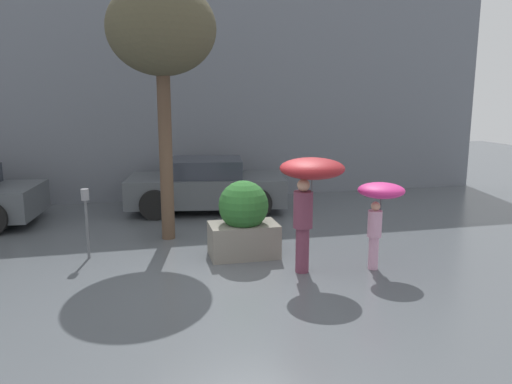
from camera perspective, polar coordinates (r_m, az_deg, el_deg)
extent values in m
plane|color=#51565B|center=(8.23, -3.21, -9.56)|extent=(40.00, 40.00, 0.00)
cube|color=slate|center=(14.15, -8.10, 11.38)|extent=(18.00, 0.30, 6.00)
cube|color=gray|center=(9.10, -1.42, -5.49)|extent=(1.23, 0.75, 0.61)
sphere|color=#286028|center=(8.94, -1.44, -1.55)|extent=(0.90, 0.90, 0.90)
cylinder|color=brown|center=(8.32, 5.31, -6.60)|extent=(0.22, 0.22, 0.76)
cylinder|color=brown|center=(8.14, 5.40, -2.02)|extent=(0.32, 0.32, 0.60)
sphere|color=tan|center=(8.06, 5.45, 0.79)|extent=(0.21, 0.21, 0.21)
cylinder|color=#4C4C51|center=(8.01, 6.39, 0.38)|extent=(0.02, 0.02, 0.66)
ellipsoid|color=maroon|center=(7.96, 6.44, 2.71)|extent=(1.04, 1.04, 0.33)
cylinder|color=#D199B7|center=(8.68, 13.27, -6.78)|extent=(0.16, 0.16, 0.56)
cylinder|color=#D199B7|center=(8.54, 13.42, -3.55)|extent=(0.24, 0.24, 0.45)
sphere|color=tan|center=(8.47, 13.51, -1.58)|extent=(0.15, 0.15, 0.15)
cylinder|color=#4C4C51|center=(8.54, 14.04, -1.58)|extent=(0.02, 0.02, 0.53)
ellipsoid|color=#E02D84|center=(8.49, 14.12, 0.18)|extent=(0.77, 0.77, 0.25)
cube|color=#4C5156|center=(12.70, -5.63, 0.31)|extent=(4.12, 2.40, 0.68)
cube|color=#2D333D|center=(12.61, -5.68, 2.82)|extent=(1.97, 1.80, 0.44)
cylinder|color=black|center=(11.94, -11.50, -1.44)|extent=(0.74, 0.33, 0.72)
cylinder|color=black|center=(13.71, -10.59, 0.20)|extent=(0.74, 0.33, 0.72)
cylinder|color=black|center=(11.88, 0.12, -1.28)|extent=(0.74, 0.33, 0.72)
cylinder|color=black|center=(13.66, -0.48, 0.35)|extent=(0.74, 0.33, 0.72)
cylinder|color=black|center=(13.46, -25.27, -0.88)|extent=(0.74, 0.31, 0.72)
cylinder|color=brown|center=(10.09, -10.28, 4.52)|extent=(0.26, 0.26, 3.56)
ellipsoid|color=#4C4733|center=(10.10, -10.76, 17.89)|extent=(2.09, 2.09, 1.77)
cylinder|color=#595B60|center=(9.41, -18.73, -4.07)|extent=(0.05, 0.05, 1.07)
cylinder|color=gray|center=(9.27, -18.97, -0.28)|extent=(0.14, 0.14, 0.20)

